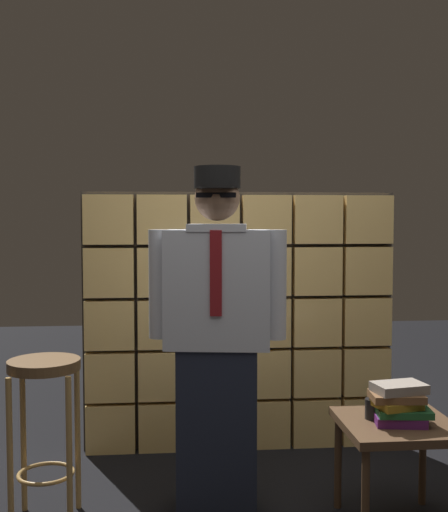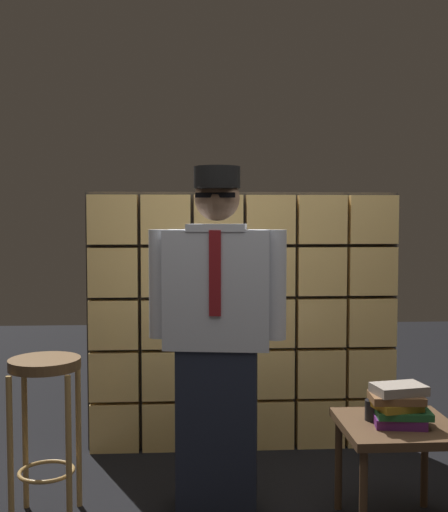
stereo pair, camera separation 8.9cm
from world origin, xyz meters
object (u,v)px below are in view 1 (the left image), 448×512
object	(u,v)px
bar_stool	(45,402)
coffee_mug	(374,409)
standing_person	(217,333)
side_table	(397,435)
book_stack	(399,404)

from	to	relation	value
bar_stool	coffee_mug	xyz separation A→B (m)	(1.56, -0.15, -0.03)
standing_person	coffee_mug	world-z (taller)	standing_person
side_table	coffee_mug	world-z (taller)	coffee_mug
side_table	book_stack	distance (m)	0.16
standing_person	coffee_mug	distance (m)	0.83
standing_person	side_table	distance (m)	0.97
bar_stool	book_stack	bearing A→B (deg)	-8.02
coffee_mug	side_table	bearing A→B (deg)	-25.89
book_stack	standing_person	bearing A→B (deg)	160.93
standing_person	side_table	xyz separation A→B (m)	(0.83, -0.25, -0.45)
side_table	bar_stool	bearing A→B (deg)	173.21
standing_person	book_stack	world-z (taller)	standing_person
bar_stool	side_table	distance (m)	1.67
standing_person	bar_stool	world-z (taller)	standing_person
side_table	coffee_mug	xyz separation A→B (m)	(-0.10, 0.05, 0.11)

